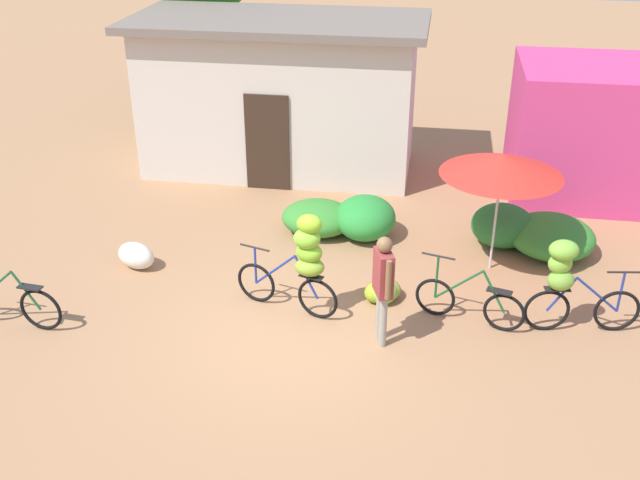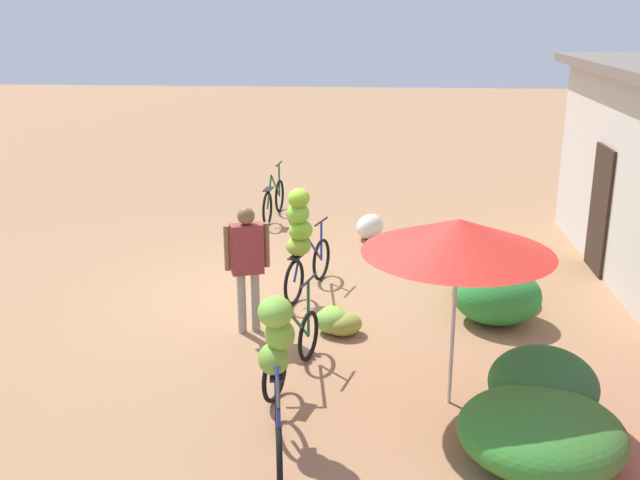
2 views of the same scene
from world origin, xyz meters
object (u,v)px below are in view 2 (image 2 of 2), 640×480
bicycle_near_pile (301,235)px  bicycle_center_loaded (293,351)px  market_umbrella (458,236)px  bicycle_by_shop (277,363)px  produce_sack (370,226)px  bicycle_leftmost (274,201)px  banana_pile_on_ground (336,321)px  person_vendor (247,257)px

bicycle_near_pile → bicycle_center_loaded: size_ratio=1.04×
market_umbrella → bicycle_by_shop: bearing=-61.4°
bicycle_near_pile → produce_sack: bicycle_near_pile is taller
bicycle_leftmost → bicycle_by_shop: bicycle_by_shop is taller
market_umbrella → bicycle_leftmost: bearing=-157.9°
bicycle_leftmost → bicycle_near_pile: bearing=13.3°
bicycle_center_loaded → banana_pile_on_ground: (-1.29, 0.41, -0.19)m
bicycle_center_loaded → produce_sack: 5.53m
market_umbrella → bicycle_center_loaded: bearing=-103.1°
banana_pile_on_ground → bicycle_leftmost: bearing=-163.9°
person_vendor → market_umbrella: bearing=56.2°
bicycle_leftmost → bicycle_by_shop: size_ratio=1.03×
produce_sack → person_vendor: 4.57m
produce_sack → bicycle_near_pile: bearing=-17.3°
bicycle_center_loaded → bicycle_by_shop: 1.43m
bicycle_leftmost → produce_sack: (1.17, 1.93, -0.15)m
bicycle_by_shop → bicycle_center_loaded: bearing=-179.6°
bicycle_center_loaded → bicycle_by_shop: size_ratio=0.96×
bicycle_near_pile → produce_sack: (-3.03, 0.94, -0.74)m
banana_pile_on_ground → bicycle_by_shop: bearing=-8.7°
bicycle_leftmost → bicycle_near_pile: bicycle_near_pile is taller
bicycle_leftmost → bicycle_by_shop: bearing=8.2°
banana_pile_on_ground → person_vendor: 1.42m
market_umbrella → bicycle_leftmost: (-7.04, -2.86, -1.49)m
banana_pile_on_ground → produce_sack: 4.20m
bicycle_by_shop → produce_sack: bicycle_by_shop is taller
bicycle_near_pile → produce_sack: size_ratio=2.37×
bicycle_center_loaded → person_vendor: (-1.23, -0.71, 0.68)m
market_umbrella → bicycle_center_loaded: (-0.40, -1.73, -1.52)m
bicycle_near_pile → bicycle_center_loaded: (2.44, 0.15, -0.61)m
bicycle_near_pile → bicycle_leftmost: bearing=-166.7°
market_umbrella → banana_pile_on_ground: bearing=-142.1°
bicycle_center_loaded → person_vendor: person_vendor is taller
market_umbrella → produce_sack: (-5.87, -0.93, -1.64)m
bicycle_by_shop → banana_pile_on_ground: bearing=171.3°
bicycle_center_loaded → bicycle_by_shop: bicycle_by_shop is taller
market_umbrella → banana_pile_on_ground: market_umbrella is taller
produce_sack → person_vendor: bearing=-19.5°
bicycle_by_shop → person_vendor: person_vendor is taller
market_umbrella → bicycle_center_loaded: size_ratio=1.28×
bicycle_near_pile → banana_pile_on_ground: bicycle_near_pile is taller
produce_sack → person_vendor: person_vendor is taller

